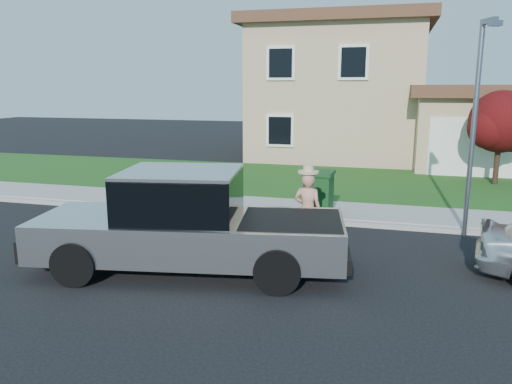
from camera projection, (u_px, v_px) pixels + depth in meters
The scene contains 10 objects.
ground at pixel (254, 255), 10.88m from camera, with size 80.00×80.00×0.00m, color black.
curb at pixel (319, 221), 13.35m from camera, with size 40.00×0.20×0.12m, color gray.
sidewalk at pixel (324, 211), 14.38m from camera, with size 40.00×2.00×0.15m, color gray.
lawn at pixel (340, 183), 18.63m from camera, with size 40.00×7.00×0.10m, color #144616.
house at pixel (365, 95), 25.34m from camera, with size 14.00×11.30×6.85m.
pickup_truck at pixel (188, 225), 9.79m from camera, with size 6.41×3.05×2.02m.
woman at pixel (308, 209), 11.18m from camera, with size 0.68×0.48×1.91m.
ornamental_tree at pixel (502, 125), 17.75m from camera, with size 2.45×2.21×3.37m.
trash_bin at pixel (319, 194), 13.40m from camera, with size 0.80×0.91×1.23m.
street_lamp at pixel (476, 117), 11.63m from camera, with size 0.39×0.66×5.08m.
Camera 1 is at (2.77, -9.98, 3.62)m, focal length 35.00 mm.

